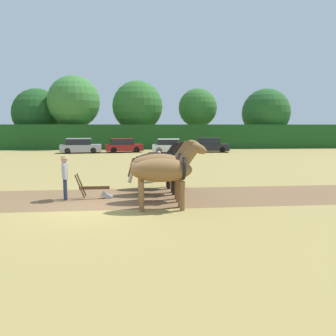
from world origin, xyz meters
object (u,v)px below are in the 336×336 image
(plow, at_px, (97,191))
(tree_center, at_px, (138,106))
(tree_right, at_px, (266,113))
(parked_car_far_left, at_px, (80,146))
(parked_car_center, at_px, (210,145))
(farmer_at_plow, at_px, (65,174))
(parked_car_left, at_px, (123,146))
(draft_horse_trail_right, at_px, (158,161))
(farmer_beside_team, at_px, (159,164))
(draft_horse_lead_left, at_px, (165,170))
(draft_horse_lead_right, at_px, (162,165))
(parked_car_center_left, at_px, (170,146))
(tree_center_left, at_px, (74,102))
(tree_left, at_px, (38,114))
(tree_center_right, at_px, (198,108))
(draft_horse_trail_left, at_px, (160,163))

(plow, bearing_deg, tree_center, 86.79)
(tree_right, distance_m, parked_car_far_left, 25.87)
(tree_center, height_order, tree_right, tree_center)
(tree_center, bearing_deg, plow, -92.18)
(parked_car_center, bearing_deg, farmer_at_plow, -103.78)
(parked_car_left, bearing_deg, parked_car_far_left, 174.96)
(tree_right, height_order, parked_car_left, tree_right)
(draft_horse_trail_right, relative_size, farmer_beside_team, 1.60)
(parked_car_center, bearing_deg, draft_horse_trail_right, -97.15)
(farmer_beside_team, bearing_deg, draft_horse_lead_left, -117.92)
(draft_horse_lead_right, bearing_deg, draft_horse_trail_right, 90.05)
(draft_horse_lead_right, xyz_separation_m, parked_car_center, (6.93, 23.86, -0.66))
(parked_car_left, xyz_separation_m, parked_car_center_left, (5.16, -1.00, -0.01))
(tree_center, bearing_deg, tree_center_left, -170.53)
(farmer_beside_team, distance_m, parked_car_far_left, 20.54)
(tree_center, bearing_deg, parked_car_center_left, -70.13)
(tree_right, relative_size, parked_car_far_left, 1.79)
(tree_center_left, bearing_deg, tree_left, 158.50)
(tree_right, relative_size, farmer_beside_team, 4.93)
(parked_car_far_left, bearing_deg, parked_car_center_left, -8.71)
(tree_center_right, height_order, parked_car_center, tree_center_right)
(tree_left, xyz_separation_m, tree_center, (13.67, -0.72, 1.02))
(tree_right, distance_m, plow, 37.30)
(draft_horse_trail_left, relative_size, parked_car_far_left, 0.65)
(tree_right, xyz_separation_m, parked_car_center, (-9.58, -8.47, -3.99))
(plow, xyz_separation_m, parked_car_center_left, (4.90, 22.58, 0.42))
(tree_center_right, height_order, farmer_at_plow, tree_center_right)
(tree_right, xyz_separation_m, plow, (-19.13, -31.71, -4.44))
(farmer_beside_team, bearing_deg, parked_car_center_left, 56.34)
(tree_center, relative_size, tree_right, 1.12)
(tree_right, relative_size, farmer_at_plow, 4.51)
(tree_center_left, height_order, tree_center, tree_center_left)
(draft_horse_trail_left, xyz_separation_m, parked_car_center_left, (2.30, 21.87, -0.62))
(plow, bearing_deg, draft_horse_trail_left, 14.29)
(farmer_beside_team, height_order, parked_car_center, farmer_beside_team)
(farmer_at_plow, bearing_deg, draft_horse_lead_right, -24.38)
(tree_right, bearing_deg, plow, -121.10)
(tree_center_right, xyz_separation_m, draft_horse_lead_right, (-7.09, -33.73, -4.02))
(farmer_at_plow, distance_m, parked_car_left, 23.72)
(tree_left, xyz_separation_m, draft_horse_trail_right, (15.00, -31.37, -3.30))
(parked_car_center, bearing_deg, parked_car_far_left, -168.05)
(tree_right, xyz_separation_m, draft_horse_trail_left, (-16.53, -31.00, -3.40))
(tree_center_left, bearing_deg, parked_car_center_left, -36.07)
(parked_car_far_left, relative_size, parked_car_left, 1.03)
(parked_car_left, distance_m, parked_car_center_left, 5.25)
(tree_center_left, height_order, tree_right, tree_center_left)
(tree_right, distance_m, parked_car_left, 21.40)
(draft_horse_lead_right, bearing_deg, parked_car_left, 95.77)
(tree_right, bearing_deg, parked_car_center_left, -147.31)
(farmer_at_plow, bearing_deg, draft_horse_trail_right, 12.36)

